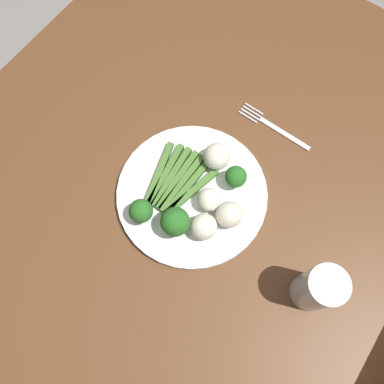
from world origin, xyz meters
TOP-DOWN VIEW (x-y plane):
  - ground_plane at (0.00, 0.00)m, footprint 6.00×6.00m
  - dining_table at (0.00, 0.00)m, footprint 1.19×0.97m
  - plate at (-0.04, -0.03)m, footprint 0.29×0.29m
  - asparagus_bundle at (-0.04, 0.01)m, footprint 0.15×0.12m
  - broccoli_left at (-0.13, 0.02)m, footprint 0.04×0.04m
  - broccoli_back_right at (-0.11, -0.04)m, footprint 0.05×0.05m
  - broccoli_outer_edge at (0.02, -0.08)m, footprint 0.04×0.04m
  - cauliflower_front_left at (-0.04, -0.11)m, footprint 0.05×0.05m
  - cauliflower_near_fork at (0.04, -0.03)m, footprint 0.05×0.05m
  - cauliflower_right at (-0.09, -0.09)m, footprint 0.05×0.05m
  - cauliflower_mid at (-0.04, -0.06)m, footprint 0.04×0.04m
  - fork at (0.18, -0.08)m, footprint 0.03×0.17m
  - water_glass at (-0.07, -0.30)m, footprint 0.07×0.07m

SIDE VIEW (x-z plane):
  - ground_plane at x=0.00m, z-range -0.02..0.00m
  - dining_table at x=0.00m, z-range 0.26..0.98m
  - fork at x=0.18m, z-range 0.72..0.73m
  - plate at x=-0.04m, z-range 0.72..0.74m
  - asparagus_bundle at x=-0.04m, z-range 0.74..0.75m
  - cauliflower_mid at x=-0.04m, z-range 0.74..0.78m
  - cauliflower_right at x=-0.09m, z-range 0.74..0.79m
  - cauliflower_front_left at x=-0.04m, z-range 0.74..0.79m
  - cauliflower_near_fork at x=0.04m, z-range 0.74..0.79m
  - broccoli_outer_edge at x=0.02m, z-range 0.74..0.79m
  - broccoli_left at x=-0.13m, z-range 0.74..0.80m
  - broccoli_back_right at x=-0.11m, z-range 0.74..0.81m
  - water_glass at x=-0.07m, z-range 0.72..0.85m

